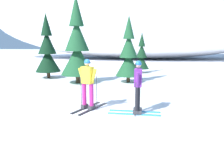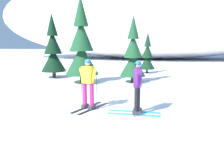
# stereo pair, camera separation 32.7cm
# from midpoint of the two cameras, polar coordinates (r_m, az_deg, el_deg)

# --- Properties ---
(ground_plane) EXTENTS (120.00, 120.00, 0.00)m
(ground_plane) POSITION_cam_midpoint_polar(r_m,az_deg,el_deg) (7.48, -3.87, -7.72)
(ground_plane) COLOR white
(skier_purple_jacket) EXTENTS (1.74, 0.80, 1.75)m
(skier_purple_jacket) POSITION_cam_midpoint_polar(r_m,az_deg,el_deg) (7.40, 7.67, -0.63)
(skier_purple_jacket) COLOR #2893CC
(skier_purple_jacket) RESTS_ON ground
(skier_yellow_jacket) EXTENTS (1.04, 1.70, 1.77)m
(skier_yellow_jacket) POSITION_cam_midpoint_polar(r_m,az_deg,el_deg) (7.90, -4.83, 0.14)
(skier_yellow_jacket) COLOR black
(skier_yellow_jacket) RESTS_ON ground
(pine_tree_far_left) EXTENTS (1.60, 1.60, 4.14)m
(pine_tree_far_left) POSITION_cam_midpoint_polar(r_m,az_deg,el_deg) (15.36, -14.00, 8.03)
(pine_tree_far_left) COLOR #47301E
(pine_tree_far_left) RESTS_ON ground
(pine_tree_center_left) EXTENTS (1.88, 1.88, 4.86)m
(pine_tree_center_left) POSITION_cam_midpoint_polar(r_m,az_deg,el_deg) (13.02, -6.94, 9.17)
(pine_tree_center_left) COLOR #47301E
(pine_tree_center_left) RESTS_ON ground
(pine_tree_center_right) EXTENTS (1.47, 1.47, 3.81)m
(pine_tree_center_right) POSITION_cam_midpoint_polar(r_m,az_deg,el_deg) (13.15, 5.99, 7.28)
(pine_tree_center_right) COLOR #47301E
(pine_tree_center_right) RESTS_ON ground
(pine_tree_far_right) EXTENTS (1.17, 1.17, 3.02)m
(pine_tree_far_right) POSITION_cam_midpoint_polar(r_m,az_deg,el_deg) (17.35, 9.41, 6.91)
(pine_tree_far_right) COLOR #47301E
(pine_tree_far_right) RESTS_ON ground
(snow_ridge_background) EXTENTS (41.60, 17.07, 11.43)m
(snow_ridge_background) POSITION_cam_midpoint_polar(r_m,az_deg,el_deg) (32.15, 9.95, 16.51)
(snow_ridge_background) COLOR white
(snow_ridge_background) RESTS_ON ground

